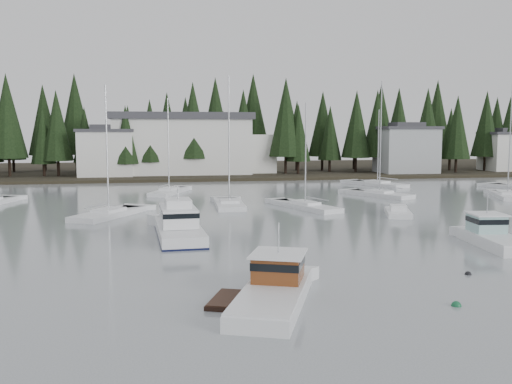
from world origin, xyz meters
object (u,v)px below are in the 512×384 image
(sailboat_9, at_px, (377,185))
(sailboat_7, at_px, (169,193))
(sailboat_0, at_px, (507,197))
(sailboat_8, at_px, (109,216))
(house_east_a, at_px, (406,149))
(cabin_cruiser_center, at_px, (179,228))
(lobster_boat_brown, at_px, (272,293))
(lobster_boat_teal, at_px, (493,239))
(sailboat_4, at_px, (379,195))
(house_west, at_px, (106,152))
(house_east_b, at_px, (508,150))
(sailboat_1, at_px, (305,208))
(sailboat_6, at_px, (229,206))
(runabout_1, at_px, (398,214))
(harbor_inn, at_px, (193,144))

(sailboat_9, bearing_deg, sailboat_7, 76.30)
(sailboat_0, relative_size, sailboat_8, 1.10)
(sailboat_7, bearing_deg, house_east_a, -39.76)
(cabin_cruiser_center, bearing_deg, lobster_boat_brown, -171.09)
(lobster_boat_teal, height_order, sailboat_9, sailboat_9)
(lobster_boat_teal, distance_m, sailboat_9, 44.93)
(lobster_boat_brown, xyz_separation_m, cabin_cruiser_center, (-3.77, 17.89, 0.20))
(house_east_a, distance_m, sailboat_4, 37.07)
(house_west, bearing_deg, sailboat_0, -36.16)
(house_east_b, relative_size, sailboat_0, 0.67)
(sailboat_8, bearing_deg, cabin_cruiser_center, -123.11)
(house_west, distance_m, sailboat_7, 27.80)
(house_west, xyz_separation_m, sailboat_1, (24.01, -42.52, -4.60))
(sailboat_6, height_order, sailboat_8, sailboat_6)
(sailboat_0, xyz_separation_m, sailboat_4, (-14.88, 4.15, 0.00))
(sailboat_8, bearing_deg, sailboat_1, -54.14)
(lobster_boat_teal, relative_size, sailboat_8, 0.59)
(sailboat_9, height_order, runabout_1, sailboat_9)
(cabin_cruiser_center, xyz_separation_m, sailboat_4, (25.75, 23.63, -0.58))
(lobster_boat_teal, bearing_deg, cabin_cruiser_center, 78.05)
(cabin_cruiser_center, bearing_deg, sailboat_7, -2.63)
(house_east_b, xyz_separation_m, lobster_boat_teal, (-43.76, -64.88, -3.91))
(house_east_a, height_order, lobster_boat_brown, house_east_a)
(cabin_cruiser_center, bearing_deg, house_west, 7.31)
(house_east_b, xyz_separation_m, harbor_inn, (-60.96, 2.34, 1.37))
(lobster_boat_brown, height_order, sailboat_7, sailboat_7)
(house_east_b, relative_size, sailboat_4, 0.64)
(lobster_boat_brown, height_order, sailboat_4, sailboat_4)
(cabin_cruiser_center, relative_size, sailboat_4, 0.71)
(sailboat_0, bearing_deg, lobster_boat_brown, 155.28)
(house_east_b, height_order, lobster_boat_brown, house_east_b)
(sailboat_0, bearing_deg, harbor_inn, 61.40)
(house_east_b, relative_size, harbor_inn, 0.32)
(sailboat_0, relative_size, sailboat_6, 0.99)
(house_west, distance_m, sailboat_8, 45.38)
(lobster_boat_brown, distance_m, lobster_boat_teal, 21.09)
(house_east_a, distance_m, lobster_boat_teal, 66.69)
(house_west, xyz_separation_m, cabin_cruiser_center, (10.30, -56.69, -3.98))
(sailboat_6, bearing_deg, lobster_boat_brown, 178.61)
(house_east_a, distance_m, runabout_1, 53.19)
(house_east_b, xyz_separation_m, sailboat_7, (-65.89, -26.49, -4.33))
(lobster_boat_brown, bearing_deg, sailboat_9, -5.16)
(sailboat_0, height_order, sailboat_6, sailboat_6)
(house_east_a, height_order, sailboat_1, sailboat_1)
(house_west, bearing_deg, harbor_inn, 12.52)
(sailboat_6, bearing_deg, lobster_boat_teal, -144.20)
(lobster_boat_teal, relative_size, sailboat_4, 0.52)
(cabin_cruiser_center, distance_m, sailboat_0, 45.06)
(house_west, height_order, house_east_a, house_east_a)
(house_east_a, relative_size, sailboat_4, 0.71)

